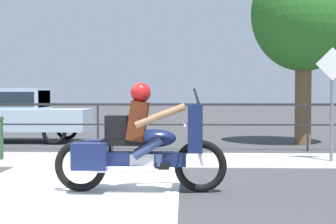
{
  "coord_description": "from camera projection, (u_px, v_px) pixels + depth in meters",
  "views": [
    {
      "loc": [
        2.14,
        -7.37,
        1.39
      ],
      "look_at": [
        1.87,
        0.69,
        1.1
      ],
      "focal_mm": 55.0,
      "sensor_mm": 36.0,
      "label": 1
    }
  ],
  "objects": [
    {
      "name": "street_sign",
      "position": [
        332.0,
        91.0,
        10.46
      ],
      "size": [
        0.67,
        0.06,
        2.33
      ],
      "color": "slate",
      "rests_on": "ground"
    },
    {
      "name": "ground_plane",
      "position": [
        38.0,
        189.0,
        7.48
      ],
      "size": [
        120.0,
        120.0,
        0.0
      ],
      "primitive_type": "plane",
      "color": "#38383A"
    },
    {
      "name": "tree_behind_sign",
      "position": [
        304.0,
        15.0,
        13.9
      ],
      "size": [
        2.84,
        2.84,
        5.13
      ],
      "color": "brown",
      "rests_on": "ground"
    },
    {
      "name": "fence_railing",
      "position": [
        98.0,
        113.0,
        12.56
      ],
      "size": [
        36.0,
        0.05,
        1.16
      ],
      "color": "#232326",
      "rests_on": "ground"
    },
    {
      "name": "crosswalk_band",
      "position": [
        68.0,
        192.0,
        7.26
      ],
      "size": [
        3.13,
        6.0,
        0.01
      ],
      "primitive_type": "cube",
      "color": "silver",
      "rests_on": "ground"
    },
    {
      "name": "motorcycle",
      "position": [
        140.0,
        144.0,
        7.24
      ],
      "size": [
        2.44,
        0.76,
        1.55
      ],
      "rotation": [
        0.0,
        0.0,
        0.04
      ],
      "color": "black",
      "rests_on": "ground"
    },
    {
      "name": "parked_car",
      "position": [
        12.0,
        111.0,
        14.75
      ],
      "size": [
        4.21,
        1.63,
        1.54
      ],
      "rotation": [
        0.0,
        0.0,
        -0.04
      ],
      "color": "#9EB2C6",
      "rests_on": "ground"
    },
    {
      "name": "sidewalk_band",
      "position": [
        84.0,
        159.0,
        10.87
      ],
      "size": [
        44.0,
        2.4,
        0.01
      ],
      "primitive_type": "cube",
      "color": "#99968E",
      "rests_on": "ground"
    }
  ]
}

